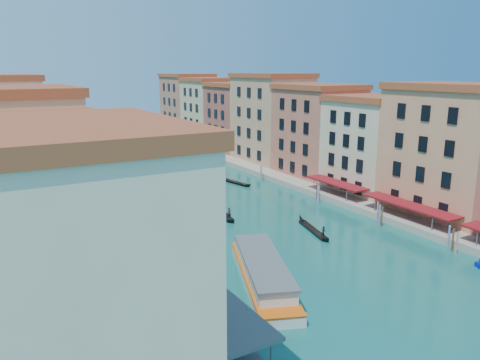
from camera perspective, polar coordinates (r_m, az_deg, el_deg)
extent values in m
plane|color=#166354|center=(42.63, 24.35, -18.87)|extent=(400.00, 400.00, 0.00)
cube|color=beige|center=(31.13, -18.97, -11.92)|extent=(12.00, 16.00, 18.00)
cube|color=brown|center=(28.52, -20.41, 5.66)|extent=(12.80, 16.40, 1.00)
cube|color=tan|center=(45.70, -22.77, -4.77)|extent=(12.00, 15.00, 17.00)
cube|color=brown|center=(43.91, -23.83, 6.48)|extent=(12.80, 15.40, 1.00)
cube|color=tan|center=(60.90, -24.86, 0.36)|extent=(12.00, 17.00, 19.00)
cube|color=brown|center=(59.67, -25.81, 9.75)|extent=(12.80, 17.40, 1.00)
cube|color=tan|center=(76.31, -25.91, 1.71)|extent=(12.00, 14.00, 16.50)
cube|color=brown|center=(75.24, -26.59, 8.24)|extent=(12.80, 14.40, 1.00)
cube|color=beige|center=(91.83, -26.82, 4.49)|extent=(12.00, 18.00, 20.00)
cube|color=#CA7D56|center=(75.62, 24.16, 2.75)|extent=(12.00, 17.00, 19.00)
cube|color=brown|center=(74.63, 24.90, 10.31)|extent=(12.80, 17.40, 1.00)
cube|color=#CFB08B|center=(85.66, 15.74, 3.70)|extent=(12.00, 14.00, 16.50)
cube|color=brown|center=(84.71, 16.12, 9.54)|extent=(12.80, 14.40, 1.00)
cube|color=#AF5A45|center=(96.49, 9.42, 5.51)|extent=(12.00, 16.00, 18.00)
cube|color=brown|center=(95.69, 9.64, 11.15)|extent=(12.80, 16.40, 1.00)
cube|color=tan|center=(109.95, 3.81, 7.13)|extent=(12.00, 18.00, 20.00)
cube|color=brown|center=(109.31, 3.89, 12.61)|extent=(12.80, 18.40, 1.00)
cube|color=brown|center=(124.07, -0.46, 7.29)|extent=(12.00, 15.00, 17.50)
cube|color=brown|center=(123.43, -0.47, 11.56)|extent=(12.80, 15.40, 1.00)
cube|color=tan|center=(137.66, -3.66, 8.08)|extent=(12.00, 16.00, 18.50)
cube|color=brown|center=(137.11, -3.73, 12.14)|extent=(12.80, 16.40, 1.00)
cube|color=#9A5C47|center=(152.54, -6.45, 8.73)|extent=(12.00, 17.00, 19.50)
cube|color=brown|center=(152.06, -6.55, 12.58)|extent=(12.80, 17.40, 1.00)
cube|color=gray|center=(102.20, 1.85, 1.28)|extent=(4.00, 140.00, 1.00)
cylinder|color=#575759|center=(63.90, 26.87, -6.76)|extent=(0.12, 0.12, 3.00)
cube|color=maroon|center=(70.97, 19.93, -2.90)|extent=(3.20, 15.30, 0.25)
cylinder|color=#575759|center=(67.33, 22.34, -5.31)|extent=(0.12, 0.12, 3.00)
cylinder|color=#575759|center=(73.62, 16.12, -3.26)|extent=(0.12, 0.12, 3.00)
cube|color=maroon|center=(81.39, 11.65, -0.34)|extent=(3.20, 12.60, 0.25)
cylinder|color=#575759|center=(77.84, 12.86, -2.17)|extent=(0.12, 0.12, 3.00)
cylinder|color=#575759|center=(83.96, 8.99, -0.86)|extent=(0.12, 0.12, 3.00)
cube|color=#575759|center=(41.25, -4.72, -18.27)|extent=(5.00, 16.00, 0.60)
cube|color=#575759|center=(39.67, -4.81, -14.33)|extent=(5.40, 16.40, 0.30)
cylinder|color=brown|center=(62.65, 24.91, -7.13)|extent=(0.24, 0.24, 3.20)
cylinder|color=brown|center=(63.65, 24.50, -6.78)|extent=(0.24, 0.24, 3.20)
cylinder|color=brown|center=(64.65, 24.09, -6.43)|extent=(0.24, 0.24, 3.20)
cylinder|color=brown|center=(69.71, 16.90, -4.42)|extent=(0.24, 0.24, 3.20)
cylinder|color=brown|center=(70.78, 16.65, -4.13)|extent=(0.24, 0.24, 3.20)
cylinder|color=brown|center=(71.85, 16.40, -3.86)|extent=(0.24, 0.24, 3.20)
cylinder|color=brown|center=(79.46, 9.58, -1.85)|extent=(0.24, 0.24, 3.20)
cylinder|color=brown|center=(80.57, 9.47, -1.63)|extent=(0.24, 0.24, 3.20)
cylinder|color=brown|center=(81.69, 9.35, -1.42)|extent=(0.24, 0.24, 3.20)
cylinder|color=brown|center=(93.59, 2.60, 0.64)|extent=(0.24, 0.24, 3.20)
cylinder|color=brown|center=(94.73, 2.59, 0.80)|extent=(0.24, 0.24, 3.20)
cylinder|color=brown|center=(95.87, 2.57, 0.95)|extent=(0.24, 0.24, 3.20)
cylinder|color=brown|center=(36.78, -5.67, -20.78)|extent=(0.24, 0.24, 3.20)
cylinder|color=brown|center=(39.91, -8.16, -17.88)|extent=(0.24, 0.24, 3.20)
cylinder|color=brown|center=(43.17, -10.22, -15.38)|extent=(0.24, 0.24, 3.20)
cube|color=silver|center=(50.12, 2.80, -11.87)|extent=(10.50, 18.55, 1.10)
cube|color=silver|center=(49.62, 2.82, -10.63)|extent=(8.74, 14.97, 1.46)
cube|color=#575759|center=(49.27, 2.83, -9.71)|extent=(9.16, 15.50, 0.23)
cube|color=#E55C0D|center=(49.90, 2.81, -11.35)|extent=(10.54, 18.56, 0.23)
cube|color=silver|center=(94.85, -9.31, 0.17)|extent=(4.24, 17.77, 1.06)
cube|color=silver|center=(94.60, -9.34, 0.85)|extent=(3.75, 14.22, 1.42)
cube|color=#575759|center=(94.42, -9.36, 1.35)|extent=(4.02, 14.67, 0.22)
cube|color=#E55C0D|center=(94.75, -9.32, 0.46)|extent=(4.29, 17.77, 0.22)
cube|color=black|center=(72.65, -2.32, -4.01)|extent=(2.36, 8.84, 0.44)
cone|color=black|center=(76.98, -3.52, -2.73)|extent=(1.16, 2.07, 1.64)
cone|color=black|center=(68.20, -0.97, -4.93)|extent=(1.11, 1.73, 1.44)
imported|color=#2E2132|center=(69.01, -1.32, -4.06)|extent=(0.67, 0.49, 1.68)
cube|color=black|center=(65.81, 8.90, -6.06)|extent=(2.95, 7.96, 0.40)
cone|color=black|center=(69.54, 7.42, -4.64)|extent=(1.22, 1.92, 1.49)
cone|color=black|center=(61.97, 10.58, -7.13)|extent=(1.14, 1.63, 1.31)
imported|color=#272D24|center=(62.64, 10.18, -6.23)|extent=(0.86, 0.75, 1.53)
cube|color=black|center=(92.16, -0.77, -0.25)|extent=(2.64, 8.24, 0.41)
cone|color=black|center=(95.49, -2.56, 0.44)|extent=(1.17, 1.96, 1.53)
cone|color=black|center=(88.80, 1.15, -0.61)|extent=(1.11, 1.65, 1.35)
cube|color=white|center=(75.46, -7.54, -3.29)|extent=(3.13, 7.48, 0.83)
cube|color=#122696|center=(75.74, -7.66, -2.66)|extent=(2.22, 3.31, 0.73)
cube|color=white|center=(106.31, -6.58, 1.62)|extent=(2.36, 7.23, 0.82)
cube|color=#122696|center=(106.63, -6.70, 2.05)|extent=(1.89, 3.11, 0.72)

